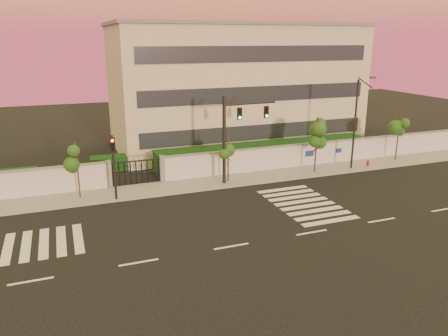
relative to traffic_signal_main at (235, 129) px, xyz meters
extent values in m
plane|color=black|center=(-4.18, -9.86, -4.31)|extent=(120.00, 120.00, 0.00)
cube|color=gray|center=(-4.18, 0.64, -4.23)|extent=(60.00, 3.00, 0.15)
cube|color=silver|center=(10.32, 2.14, -3.31)|extent=(31.00, 0.30, 2.00)
cube|color=slate|center=(10.32, 2.14, -2.25)|extent=(31.00, 0.36, 0.12)
cube|color=slate|center=(-9.18, 2.14, -3.21)|extent=(0.35, 0.35, 2.20)
cube|color=slate|center=(-5.18, 2.14, -3.21)|extent=(0.35, 0.35, 2.20)
cube|color=#113812|center=(4.82, 4.64, -3.41)|extent=(20.00, 2.00, 1.80)
cube|color=#113812|center=(-7.18, 7.14, -3.71)|extent=(6.00, 1.50, 1.20)
cube|color=#BAB49D|center=(4.82, 12.14, 1.69)|extent=(24.00, 12.00, 12.00)
cube|color=#262D38|center=(4.82, 6.12, -1.81)|extent=(22.00, 0.08, 1.40)
cube|color=#262D38|center=(4.82, 6.12, 1.69)|extent=(22.00, 0.08, 1.40)
cube|color=#262D38|center=(4.82, 6.12, 5.19)|extent=(22.00, 0.08, 1.40)
cube|color=slate|center=(4.82, 12.14, 7.79)|extent=(24.40, 12.40, 0.30)
cube|color=silver|center=(-15.48, -5.86, -4.30)|extent=(0.50, 4.00, 0.02)
cube|color=silver|center=(-14.58, -5.86, -4.30)|extent=(0.50, 4.00, 0.02)
cube|color=silver|center=(-13.68, -5.86, -4.30)|extent=(0.50, 4.00, 0.02)
cube|color=silver|center=(-12.78, -5.86, -4.30)|extent=(0.50, 4.00, 0.02)
cube|color=silver|center=(-11.88, -5.86, -4.30)|extent=(0.50, 4.00, 0.02)
cube|color=silver|center=(2.82, -8.86, -4.30)|extent=(4.00, 0.50, 0.02)
cube|color=silver|center=(2.82, -7.96, -4.30)|extent=(4.00, 0.50, 0.02)
cube|color=silver|center=(2.82, -7.06, -4.30)|extent=(4.00, 0.50, 0.02)
cube|color=silver|center=(2.82, -6.16, -4.30)|extent=(4.00, 0.50, 0.02)
cube|color=silver|center=(2.82, -5.26, -4.30)|extent=(4.00, 0.50, 0.02)
cube|color=silver|center=(2.82, -4.36, -4.30)|extent=(4.00, 0.50, 0.02)
cube|color=silver|center=(2.82, -3.46, -4.30)|extent=(4.00, 0.50, 0.02)
cube|color=silver|center=(2.82, -2.56, -4.30)|extent=(4.00, 0.50, 0.02)
cube|color=silver|center=(-14.18, -9.86, -4.30)|extent=(2.00, 0.15, 0.01)
cube|color=silver|center=(-9.18, -9.86, -4.30)|extent=(2.00, 0.15, 0.01)
cube|color=silver|center=(-4.18, -9.86, -4.30)|extent=(2.00, 0.15, 0.01)
cube|color=silver|center=(0.82, -9.86, -4.30)|extent=(2.00, 0.15, 0.01)
cube|color=silver|center=(5.82, -9.86, -4.30)|extent=(2.00, 0.15, 0.01)
cube|color=silver|center=(10.82, -9.86, -4.30)|extent=(2.00, 0.15, 0.01)
cylinder|color=#382314|center=(-11.39, 0.50, -2.26)|extent=(0.11, 0.11, 4.09)
sphere|color=#184F16|center=(-11.39, 0.50, -1.03)|extent=(0.97, 0.97, 0.97)
sphere|color=#184F16|center=(-11.09, 0.68, -1.65)|extent=(0.74, 0.74, 0.74)
sphere|color=#184F16|center=(-11.66, 0.37, -1.44)|extent=(0.71, 0.71, 0.71)
cylinder|color=#382314|center=(-0.39, 0.39, -2.40)|extent=(0.12, 0.12, 3.82)
sphere|color=#184F16|center=(-0.39, 0.39, -1.25)|extent=(1.07, 1.07, 1.07)
sphere|color=#184F16|center=(-0.05, 0.58, -1.83)|extent=(0.81, 0.81, 0.81)
sphere|color=#184F16|center=(-0.68, 0.24, -1.63)|extent=(0.77, 0.77, 0.77)
cylinder|color=#382314|center=(7.27, 0.16, -1.95)|extent=(0.13, 0.13, 4.71)
sphere|color=#184F16|center=(7.27, 0.16, -0.54)|extent=(1.20, 1.20, 1.20)
sphere|color=#184F16|center=(7.65, 0.38, -1.24)|extent=(0.92, 0.92, 0.92)
sphere|color=#184F16|center=(6.94, 0.00, -1.01)|extent=(0.87, 0.87, 0.87)
cylinder|color=#382314|center=(16.14, 0.68, -2.10)|extent=(0.12, 0.12, 4.41)
sphere|color=#184F16|center=(16.14, 0.68, -0.78)|extent=(1.13, 1.13, 1.13)
sphere|color=#184F16|center=(16.49, 0.88, -1.44)|extent=(0.86, 0.86, 0.86)
sphere|color=#184F16|center=(15.83, 0.52, -1.22)|extent=(0.82, 0.82, 0.82)
cylinder|color=black|center=(-0.86, 0.01, -0.90)|extent=(0.26, 0.26, 6.81)
cylinder|color=black|center=(1.23, 0.01, 1.85)|extent=(4.18, 0.35, 0.18)
cube|color=black|center=(0.35, -0.04, 1.13)|extent=(0.38, 0.20, 0.99)
sphere|color=#0CF259|center=(0.35, -0.15, 0.83)|extent=(0.22, 0.22, 0.22)
cube|color=black|center=(2.55, -0.04, 1.13)|extent=(0.38, 0.20, 0.99)
sphere|color=#0CF259|center=(2.55, -0.15, 0.83)|extent=(0.22, 0.22, 0.22)
cylinder|color=black|center=(-9.07, -0.61, -1.98)|extent=(0.17, 0.17, 4.65)
cube|color=black|center=(-9.07, -0.66, -0.27)|extent=(0.36, 0.19, 0.93)
sphere|color=red|center=(-9.07, -0.77, 0.02)|extent=(0.21, 0.21, 0.21)
cylinder|color=black|center=(10.73, -0.09, -0.50)|extent=(0.17, 0.17, 7.62)
cylinder|color=black|center=(10.73, -0.95, 3.13)|extent=(0.10, 1.82, 0.74)
cube|color=#3F3F44|center=(10.73, -1.81, 3.60)|extent=(0.48, 0.24, 0.14)
cylinder|color=red|center=(12.43, -0.13, -4.08)|extent=(0.20, 0.20, 0.46)
cylinder|color=red|center=(12.43, -0.13, -3.80)|extent=(0.26, 0.26, 0.09)
sphere|color=red|center=(12.43, -0.13, -3.70)|extent=(0.16, 0.16, 0.16)
cylinder|color=red|center=(12.43, -0.13, -3.99)|extent=(0.26, 0.11, 0.09)
camera|label=1|loc=(-12.11, -29.73, 6.48)|focal=35.00mm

